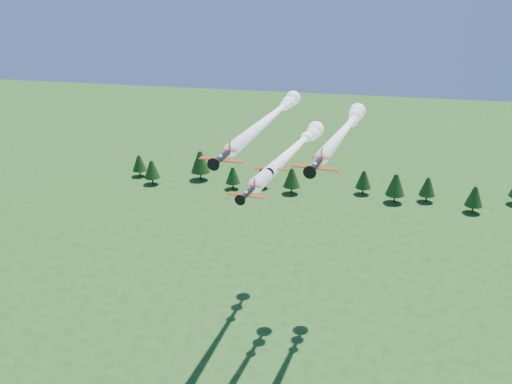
% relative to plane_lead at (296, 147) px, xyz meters
% --- Properties ---
extents(plane_lead, '(11.00, 48.40, 3.70)m').
position_rel_plane_lead_xyz_m(plane_lead, '(0.00, 0.00, 0.00)').
color(plane_lead, black).
rests_on(plane_lead, ground).
extents(plane_left, '(10.25, 58.11, 3.70)m').
position_rel_plane_lead_xyz_m(plane_left, '(-6.97, 10.82, 3.73)').
color(plane_left, black).
rests_on(plane_left, ground).
extents(plane_right, '(10.91, 45.91, 3.70)m').
position_rel_plane_lead_xyz_m(plane_right, '(9.65, 5.18, 3.26)').
color(plane_right, black).
rests_on(plane_right, ground).
extents(plane_slot, '(6.37, 6.96, 2.25)m').
position_rel_plane_lead_xyz_m(plane_slot, '(-1.91, -14.75, 0.54)').
color(plane_slot, black).
rests_on(plane_slot, ground).
extents(treeline, '(163.94, 19.59, 11.99)m').
position_rel_plane_lead_xyz_m(treeline, '(1.54, 90.81, -38.96)').
color(treeline, '#382314').
rests_on(treeline, ground).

